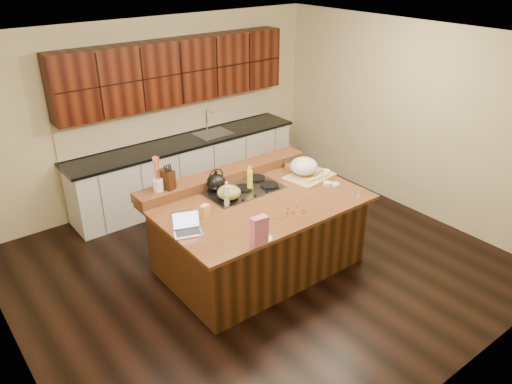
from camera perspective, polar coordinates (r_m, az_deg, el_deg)
room at (r=5.61m, az=0.31°, el=3.02°), size 5.52×5.02×2.72m
island at (r=6.02m, az=0.29°, el=-4.74°), size 2.40×1.60×0.92m
back_ledge at (r=6.28m, az=-3.63°, el=1.93°), size 2.40×0.30×0.12m
cooktop at (r=6.01m, az=-1.46°, el=0.29°), size 0.92×0.52×0.05m
back_counter at (r=7.63m, az=-8.29°, el=6.27°), size 3.70×0.66×2.40m
kettle at (r=5.89m, az=-4.58°, el=1.11°), size 0.25×0.25×0.21m
green_bowl at (r=5.71m, az=-3.12°, el=-0.03°), size 0.36×0.36×0.15m
laptop at (r=5.19m, az=-7.88°, el=-3.97°), size 0.36×0.32×0.21m
oil_bottle at (r=5.95m, az=-0.72°, el=1.30°), size 0.08×0.08×0.27m
vinegar_bottle at (r=5.62m, az=-3.35°, el=-0.46°), size 0.07×0.07×0.25m
wooden_tray at (r=6.37m, az=5.65°, el=2.70°), size 0.66×0.52×0.24m
ramekin_a at (r=6.17m, az=9.06°, el=0.79°), size 0.13×0.13×0.04m
ramekin_b at (r=6.19m, az=8.13°, el=0.94°), size 0.10×0.10×0.04m
ramekin_c at (r=6.52m, az=8.04°, el=2.30°), size 0.13×0.13×0.04m
strainer_bowl at (r=6.62m, az=4.33°, el=3.08°), size 0.32×0.32×0.09m
kitchen_timer at (r=6.02m, az=11.59°, el=0.00°), size 0.10×0.10×0.07m
pink_bag at (r=4.89m, az=0.38°, el=-4.47°), size 0.17×0.10×0.31m
candy_plate at (r=5.04m, az=0.85°, el=-5.34°), size 0.21×0.21×0.01m
package_box at (r=5.44m, az=-5.89°, el=-2.16°), size 0.12×0.10×0.14m
utensil_crock at (r=5.82m, az=-11.11°, el=0.77°), size 0.14×0.14×0.14m
knife_block at (r=5.84m, az=-10.17°, el=1.44°), size 0.16×0.21×0.22m
gumdrop_0 at (r=5.52m, az=5.38°, el=-2.42°), size 0.02×0.02×0.02m
gumdrop_1 at (r=5.60m, az=3.67°, el=-1.90°), size 0.02×0.02×0.02m
gumdrop_2 at (r=5.52m, az=3.58°, el=-2.36°), size 0.02×0.02×0.02m
gumdrop_3 at (r=5.44m, az=3.50°, el=-2.78°), size 0.02×0.02×0.02m
gumdrop_4 at (r=5.58m, az=5.36°, el=-2.04°), size 0.02×0.02×0.02m
gumdrop_5 at (r=5.40m, az=1.52°, el=-2.99°), size 0.02×0.02×0.02m
gumdrop_6 at (r=5.39m, az=2.31°, el=-3.05°), size 0.02×0.02×0.02m
gumdrop_7 at (r=5.39m, az=1.60°, el=-3.03°), size 0.02×0.02×0.02m
gumdrop_8 at (r=5.51m, az=4.26°, el=-2.44°), size 0.02×0.02×0.02m
gumdrop_9 at (r=5.64m, az=4.60°, el=-1.70°), size 0.02×0.02×0.02m
gumdrop_10 at (r=5.54m, az=4.27°, el=-2.25°), size 0.02×0.02×0.02m
gumdrop_11 at (r=5.35m, az=1.44°, el=-3.26°), size 0.02×0.02×0.02m
gumdrop_12 at (r=5.55m, az=5.72°, el=-2.27°), size 0.02×0.02×0.02m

